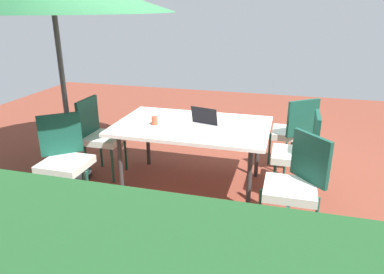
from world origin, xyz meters
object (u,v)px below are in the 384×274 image
chair_northeast (64,157)px  chair_southwest (294,130)px  chair_west (300,151)px  cup (155,121)px  chair_northwest (296,182)px  laptop (207,120)px  chair_east (100,133)px  dining_table (192,129)px

chair_northeast → chair_southwest: bearing=-6.1°
chair_west → cup: bearing=-84.4°
chair_northwest → chair_southwest: same height
chair_northeast → laptop: (-1.34, -0.85, 0.26)m
chair_northwest → chair_southwest: size_ratio=1.00×
chair_northwest → cup: bearing=-153.9°
chair_east → chair_west: same height
chair_southwest → chair_west: 0.71m
chair_northeast → laptop: size_ratio=2.64×
chair_east → cup: chair_east is taller
chair_northeast → cup: chair_northeast is taller
cup → dining_table: bearing=-163.7°
chair_east → cup: 0.83m
dining_table → chair_east: size_ratio=1.79×
chair_southwest → chair_west: same height
chair_northeast → cup: size_ratio=9.93×
chair_northwest → laptop: (1.01, -0.79, 0.26)m
chair_northwest → laptop: bearing=-170.8°
chair_northwest → chair_east: same height
chair_west → laptop: bearing=-91.3°
chair_northwest → chair_east: 2.47m
chair_northwest → chair_west: bearing=134.4°
chair_southwest → cup: chair_southwest is taller
dining_table → chair_west: chair_west is taller
chair_northwest → chair_west: 0.77m
chair_northeast → chair_west: bearing=-20.4°
chair_northwest → laptop: 1.31m
chair_northwest → chair_east: (2.36, -0.71, 0.00)m
laptop → cup: bearing=32.1°
chair_northwest → cup: (1.58, -0.61, 0.26)m
chair_west → laptop: 1.08m
chair_southwest → chair_west: (-0.07, 0.70, 0.00)m
chair_northwest → dining_table: bearing=-164.7°
chair_southwest → laptop: (0.99, 0.68, 0.26)m
chair_northwest → chair_northeast: (2.36, 0.05, 0.00)m
chair_southwest → chair_west: size_ratio=1.00×
chair_northwest → chair_southwest: bearing=138.3°
chair_northwest → chair_southwest: (0.03, -1.47, 0.00)m
chair_northwest → chair_northeast: same height
laptop → cup: laptop is taller
chair_east → laptop: bearing=-85.7°
laptop → chair_west: bearing=-166.8°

